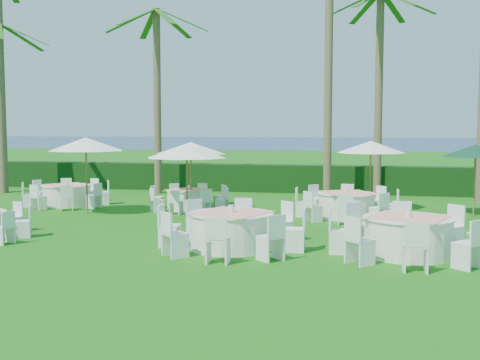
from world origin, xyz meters
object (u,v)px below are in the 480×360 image
Objects in this scene: banquet_table_d at (67,195)px; banquet_table_f at (346,205)px; banquet_table_b at (231,230)px; umbrella_d at (371,147)px; umbrella_a at (86,144)px; umbrella_b at (187,151)px; umbrella_c at (191,148)px; banquet_table_c at (408,235)px; banquet_table_e at (189,199)px; umbrella_green at (476,151)px.

banquet_table_f is (10.11, -0.89, 0.02)m from banquet_table_d.
banquet_table_d is at bearing 139.98° from banquet_table_b.
umbrella_d reaches higher than banquet_table_f.
umbrella_a is 3.59m from umbrella_b.
umbrella_d is (5.60, 3.31, 0.07)m from umbrella_b.
umbrella_b is at bearing -6.09° from umbrella_a.
umbrella_a is 1.02× the size of umbrella_c.
umbrella_a reaches higher than banquet_table_b.
banquet_table_e is (-6.96, 6.24, -0.09)m from banquet_table_c.
umbrella_a reaches higher than umbrella_green.
banquet_table_f is at bearing 105.85° from banquet_table_c.
umbrella_d reaches higher than banquet_table_d.
banquet_table_c is 1.26× the size of banquet_table_e.
banquet_table_f is 8.68m from umbrella_a.
banquet_table_c is 9.35m from banquet_table_e.
umbrella_b is at bearing 119.23° from banquet_table_b.
umbrella_c is 1.04× the size of umbrella_d.
umbrella_c is (-2.87, 6.32, 1.68)m from banquet_table_b.
umbrella_b is at bearing -164.03° from umbrella_green.
banquet_table_f is 1.25× the size of umbrella_b.
banquet_table_f is 1.27× the size of umbrella_a.
umbrella_a is 3.51m from umbrella_c.
umbrella_b reaches higher than banquet_table_b.
banquet_table_f is at bearing 14.42° from umbrella_b.
banquet_table_d is (-7.63, 6.41, -0.05)m from banquet_table_b.
banquet_table_b is 1.50× the size of umbrella_green.
banquet_table_d is 1.22× the size of umbrella_c.
banquet_table_c is at bearing -28.49° from banquet_table_d.
umbrella_b is 2.10m from umbrella_c.
umbrella_green is (12.44, 2.16, -0.19)m from umbrella_a.
banquet_table_e is 1.20× the size of umbrella_green.
banquet_table_e is at bearing -0.93° from banquet_table_d.
umbrella_green is at bearing 9.85° from umbrella_a.
banquet_table_f is at bearing -162.17° from umbrella_green.
banquet_table_d is 1.19× the size of umbrella_b.
umbrella_b is at bearing -74.99° from banquet_table_e.
umbrella_d is at bearing 11.46° from banquet_table_e.
umbrella_green reaches higher than banquet_table_c.
umbrella_a is at bearing 155.41° from banquet_table_c.
banquet_table_c is 1.46× the size of umbrella_d.
umbrella_c is (4.76, -0.09, 1.74)m from banquet_table_d.
umbrella_d reaches higher than umbrella_c.
banquet_table_d is 1.31× the size of umbrella_green.
umbrella_d is 1.03× the size of umbrella_green.
banquet_table_f is at bearing -5.03° from banquet_table_d.
umbrella_b is (5.24, -2.14, 1.70)m from banquet_table_d.
banquet_table_c is at bearing -41.91° from banquet_table_e.
banquet_table_b is 7.78m from umbrella_a.
umbrella_a is at bearing -162.27° from umbrella_d.
banquet_table_f is at bearing 5.89° from umbrella_a.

